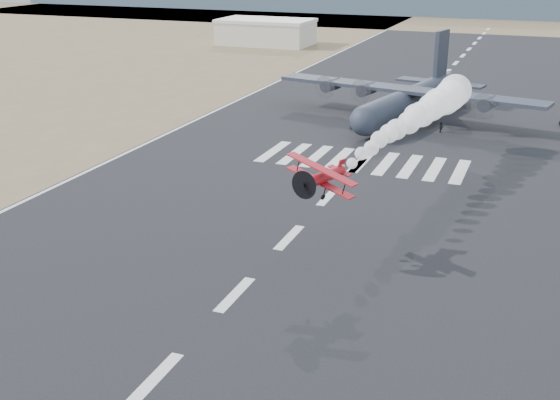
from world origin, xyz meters
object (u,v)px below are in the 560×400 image
Objects in this scene: crew_c at (359,115)px; hangar_left at (266,32)px; crew_a at (380,121)px; crew_b at (378,125)px; crew_h at (352,124)px; crew_e at (392,128)px; aerobatic_biplane at (322,177)px; crew_f at (441,127)px; crew_d at (385,126)px; transport_aircraft at (411,98)px; crew_g at (410,121)px.

hangar_left is at bearing 101.11° from crew_c.
crew_b is at bearing -95.98° from crew_a.
crew_e is at bearing -64.14° from crew_h.
aerobatic_biplane is (56.15, -124.38, 4.01)m from hangar_left.
hangar_left is 97.03m from crew_f.
crew_e is 7.19m from crew_f.
aerobatic_biplane is 45.77m from crew_b.
crew_d reaches higher than crew_e.
crew_a is 3.22m from crew_d.
transport_aircraft is 27.17× the size of crew_h.
crew_d is (-4.76, 44.33, -6.50)m from aerobatic_biplane.
crew_c is at bearing 43.70° from crew_e.
crew_c is (-6.87, -5.03, -2.22)m from transport_aircraft.
aerobatic_biplane is at bearing 23.84° from crew_g.
crew_b is (-2.76, -9.66, -2.38)m from transport_aircraft.
crew_c reaches higher than crew_d.
crew_f reaches higher than crew_b.
aerobatic_biplane reaches higher than crew_e.
crew_d is (51.39, -80.06, -2.50)m from hangar_left.
crew_h is (0.39, -5.12, -0.16)m from crew_c.
crew_h is at bearing -59.87° from hangar_left.
crew_c is at bearing -131.97° from transport_aircraft.
crew_h is at bearing 110.16° from aerobatic_biplane.
crew_e is (2.33, -1.00, 0.09)m from crew_b.
crew_a is 0.97× the size of crew_d.
aerobatic_biplane reaches higher than crew_f.
crew_h is at bearing -106.07° from crew_c.
crew_f is (7.44, 2.93, -0.12)m from crew_d.
crew_a is 8.93m from crew_f.
crew_f is at bearing -39.13° from transport_aircraft.
crew_a reaches higher than crew_h.
hangar_left is 15.74× the size of crew_b.
crew_a is 1.12× the size of crew_f.
crew_d is 1.05× the size of crew_g.
crew_b is (0.25, -2.29, -0.11)m from crew_a.
crew_b is at bearing -23.73° from crew_g.
transport_aircraft is 26.69× the size of crew_f.
crew_b is 2.54m from crew_e.
aerobatic_biplane is 47.79m from crew_f.
crew_h is at bearing 86.62° from crew_f.
crew_e is at bearing 102.59° from aerobatic_biplane.
crew_a is 0.94× the size of crew_c.
crew_c is 1.21× the size of crew_h.
transport_aircraft is at bearing -1.88° from crew_h.
transport_aircraft is 10.91m from crew_e.
crew_h is (-6.05, 0.50, -0.09)m from crew_e.
crew_c is at bearing 109.35° from aerobatic_biplane.
aerobatic_biplane is at bearing -137.02° from crew_h.
crew_b is (-6.00, 44.89, -6.64)m from aerobatic_biplane.
crew_b is 0.98× the size of crew_f.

